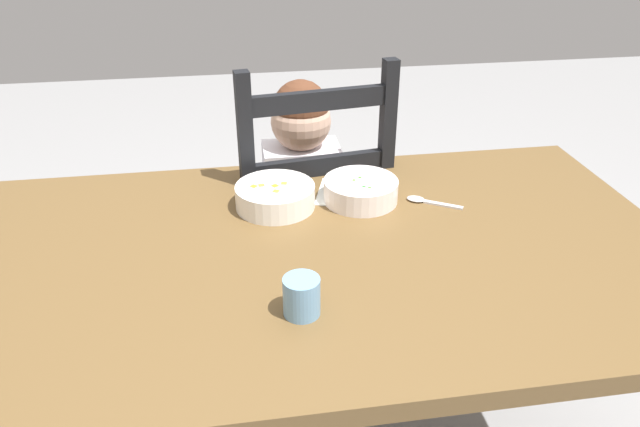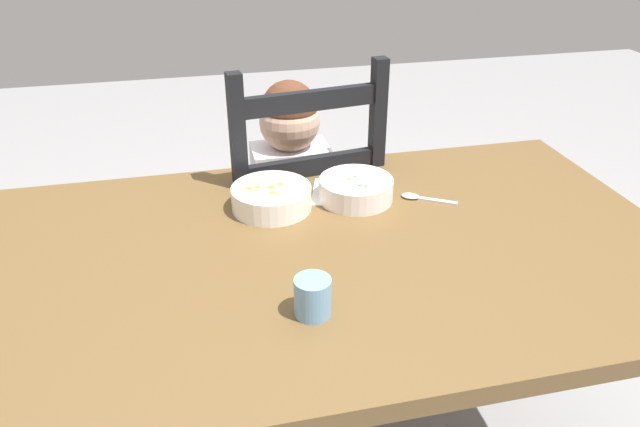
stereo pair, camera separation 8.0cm
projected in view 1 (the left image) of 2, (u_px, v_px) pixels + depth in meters
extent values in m
cube|color=brown|center=(316.00, 256.00, 1.29)|extent=(1.58, 0.90, 0.04)
cylinder|color=brown|center=(46.00, 317.00, 1.70)|extent=(0.07, 0.07, 0.71)
cylinder|color=brown|center=(523.00, 273.00, 1.89)|extent=(0.07, 0.07, 0.71)
cube|color=black|center=(302.00, 239.00, 1.91)|extent=(0.47, 0.47, 0.02)
cube|color=black|center=(338.00, 257.00, 2.23)|extent=(0.04, 0.04, 0.43)
cube|color=black|center=(236.00, 274.00, 2.13)|extent=(0.04, 0.04, 0.43)
cube|color=black|center=(376.00, 320.00, 1.91)|extent=(0.04, 0.04, 0.43)
cube|color=black|center=(259.00, 344.00, 1.81)|extent=(0.04, 0.04, 0.43)
cube|color=black|center=(385.00, 167.00, 1.65)|extent=(0.04, 0.04, 0.60)
cube|color=black|center=(249.00, 185.00, 1.56)|extent=(0.04, 0.04, 0.60)
cube|color=black|center=(319.00, 100.00, 1.50)|extent=(0.36, 0.07, 0.05)
cube|color=black|center=(319.00, 166.00, 1.59)|extent=(0.36, 0.07, 0.05)
cube|color=white|center=(302.00, 196.00, 1.80)|extent=(0.22, 0.14, 0.32)
sphere|color=#D7AB91|center=(301.00, 121.00, 1.69)|extent=(0.17, 0.17, 0.17)
sphere|color=#57311E|center=(301.00, 108.00, 1.67)|extent=(0.16, 0.16, 0.16)
cylinder|color=#3F4C72|center=(291.00, 324.00, 1.88)|extent=(0.07, 0.07, 0.45)
cylinder|color=#3F4C72|center=(326.00, 320.00, 1.89)|extent=(0.07, 0.07, 0.45)
cylinder|color=white|center=(260.00, 190.00, 1.66)|extent=(0.06, 0.24, 0.13)
cylinder|color=white|center=(352.00, 183.00, 1.70)|extent=(0.06, 0.24, 0.13)
cylinder|color=white|center=(361.00, 190.00, 1.46)|extent=(0.18, 0.18, 0.05)
cylinder|color=white|center=(360.00, 199.00, 1.47)|extent=(0.08, 0.08, 0.01)
cylinder|color=green|center=(361.00, 187.00, 1.46)|extent=(0.15, 0.15, 0.03)
sphere|color=green|center=(364.00, 188.00, 1.42)|extent=(0.01, 0.01, 0.01)
sphere|color=green|center=(370.00, 189.00, 1.41)|extent=(0.01, 0.01, 0.01)
sphere|color=green|center=(354.00, 182.00, 1.45)|extent=(0.01, 0.01, 0.01)
sphere|color=green|center=(360.00, 179.00, 1.46)|extent=(0.01, 0.01, 0.01)
cylinder|color=white|center=(275.00, 196.00, 1.43)|extent=(0.19, 0.19, 0.06)
cylinder|color=white|center=(276.00, 205.00, 1.44)|extent=(0.09, 0.09, 0.01)
cylinder|color=orange|center=(275.00, 193.00, 1.43)|extent=(0.15, 0.15, 0.03)
cube|color=orange|center=(261.00, 187.00, 1.42)|extent=(0.02, 0.02, 0.01)
cube|color=orange|center=(275.00, 187.00, 1.42)|extent=(0.02, 0.02, 0.01)
cube|color=orange|center=(276.00, 193.00, 1.39)|extent=(0.02, 0.02, 0.01)
cube|color=orange|center=(254.00, 188.00, 1.42)|extent=(0.02, 0.02, 0.01)
cube|color=orange|center=(284.00, 185.00, 1.43)|extent=(0.02, 0.02, 0.01)
cube|color=silver|center=(443.00, 205.00, 1.45)|extent=(0.09, 0.06, 0.00)
ellipsoid|color=silver|center=(416.00, 199.00, 1.47)|extent=(0.05, 0.05, 0.01)
cylinder|color=#6EA2CE|center=(302.00, 296.00, 1.07)|extent=(0.07, 0.07, 0.07)
cube|color=white|center=(351.00, 193.00, 1.50)|extent=(0.20, 0.19, 0.00)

